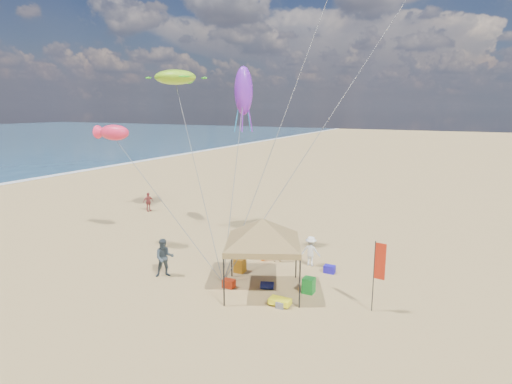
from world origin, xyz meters
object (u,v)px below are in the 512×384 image
Objects in this scene: canopy_tent at (263,221)px; person_far_a at (148,202)px; person_near_a at (277,247)px; person_near_b at (164,258)px; person_near_c at (311,251)px; cooler_red at (229,284)px; beach_cart at (280,301)px; cooler_blue at (329,269)px; feather_flag at (378,265)px; chair_yellow at (240,265)px; chair_green at (309,285)px.

canopy_tent reaches higher than person_far_a.
canopy_tent is 4.47m from person_near_a.
person_near_c is at bearing -3.38° from person_near_b.
cooler_red is 16.17m from person_far_a.
person_near_b is at bearing 177.14° from beach_cart.
person_far_a is at bearing 147.90° from canopy_tent.
person_near_c reaches higher than beach_cart.
person_near_a is at bearing 5.31° from person_near_b.
person_near_a reaches higher than cooler_blue.
cooler_red is 0.34× the size of person_near_c.
feather_flag is 1.89× the size of person_near_c.
person_near_b reaches higher than chair_yellow.
beach_cart is at bearing -12.16° from cooler_red.
cooler_blue is 4.48m from beach_cart.
beach_cart is (-0.79, -4.41, 0.01)m from cooler_blue.
canopy_tent is 10.73× the size of cooler_blue.
canopy_tent reaches higher than person_near_b.
person_far_a reaches higher than chair_yellow.
canopy_tent is 1.93× the size of feather_flag.
person_near_a is (-2.20, 4.65, 0.63)m from beach_cart.
beach_cart is at bearing -44.07° from person_near_b.
person_far_a is (-16.67, 5.76, 0.57)m from cooler_blue.
chair_yellow is (-6.99, 1.21, -1.66)m from feather_flag.
person_near_b is at bearing -114.42° from person_far_a.
person_near_c is at bearing -87.34° from person_far_a.
person_near_b is 1.21× the size of person_near_c.
canopy_tent is at bearing 60.03° from person_near_a.
person_near_c is at bearing 108.11° from chair_green.
person_far_a is at bearing 92.98° from person_near_b.
person_near_a is 1.82m from person_near_c.
feather_flag reaches higher than cooler_blue.
cooler_red is (-1.55, -0.40, -3.07)m from canopy_tent.
cooler_red is at bearing 167.84° from beach_cart.
person_far_a is at bearing 143.78° from cooler_red.
cooler_red is 4.98m from person_near_c.
canopy_tent is at bearing -158.92° from chair_green.
cooler_red is 3.67m from chair_green.
chair_green reaches higher than beach_cart.
beach_cart is at bearing -101.22° from person_far_a.
cooler_red is 0.60× the size of beach_cart.
person_far_a is (-13.69, 5.51, -0.06)m from person_near_a.
canopy_tent reaches higher than beach_cart.
cooler_blue is at bearing 46.25° from cooler_red.
person_near_b reaches higher than chair_green.
chair_yellow is 0.42× the size of person_near_a.
cooler_blue is 8.23m from person_near_b.
beach_cart is 0.54× the size of person_near_a.
chair_yellow is at bearing 103.42° from cooler_red.
cooler_red is 2.91m from beach_cart.
cooler_blue is 2.66m from chair_green.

